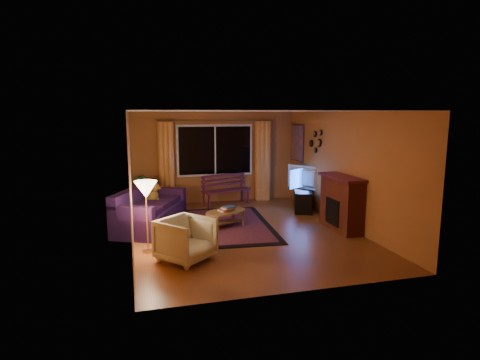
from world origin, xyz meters
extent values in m
cube|color=brown|center=(0.00, 0.00, -0.01)|extent=(4.50, 6.00, 0.02)
cube|color=white|center=(0.00, 0.00, 2.51)|extent=(4.50, 6.00, 0.02)
cube|color=#BE7235|center=(0.00, 3.01, 1.25)|extent=(4.50, 0.02, 2.50)
cube|color=#BE7235|center=(-2.26, 0.00, 1.25)|extent=(0.02, 6.00, 2.50)
cube|color=#BE7235|center=(2.26, 0.00, 1.25)|extent=(0.02, 6.00, 2.50)
cube|color=black|center=(0.00, 2.94, 1.45)|extent=(2.00, 0.02, 1.30)
cylinder|color=#BF8C3F|center=(0.00, 2.90, 2.25)|extent=(3.20, 0.03, 0.03)
cylinder|color=#F4963E|center=(-1.35, 2.88, 1.12)|extent=(0.36, 0.36, 2.24)
cylinder|color=#F4963E|center=(1.35, 2.88, 1.12)|extent=(0.36, 0.36, 2.24)
cube|color=#491522|center=(0.20, 2.51, 0.20)|extent=(1.39, 0.77, 0.40)
imported|color=#235B1E|center=(-2.00, 2.33, 0.45)|extent=(0.62, 0.62, 0.89)
cube|color=#240F33|center=(-1.87, 0.83, 0.43)|extent=(1.73, 2.33, 0.87)
imported|color=beige|center=(-1.39, -1.39, 0.41)|extent=(1.08, 1.07, 0.81)
cylinder|color=#BF8C3F|center=(-2.00, -0.80, 0.64)|extent=(0.25, 0.25, 1.27)
cube|color=maroon|center=(-0.28, 0.56, 0.01)|extent=(2.24, 3.29, 0.02)
cylinder|color=olive|center=(-0.29, 0.41, 0.18)|extent=(1.31, 1.31, 0.36)
cube|color=black|center=(2.00, 1.51, 0.26)|extent=(0.84, 1.32, 0.52)
imported|color=black|center=(2.00, 1.51, 0.82)|extent=(0.70, 0.95, 0.60)
cube|color=maroon|center=(2.05, -0.40, 0.55)|extent=(0.40, 1.20, 1.10)
cube|color=orange|center=(2.22, 2.45, 1.65)|extent=(0.04, 0.76, 0.96)
camera|label=1|loc=(-2.19, -7.87, 2.46)|focal=30.00mm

